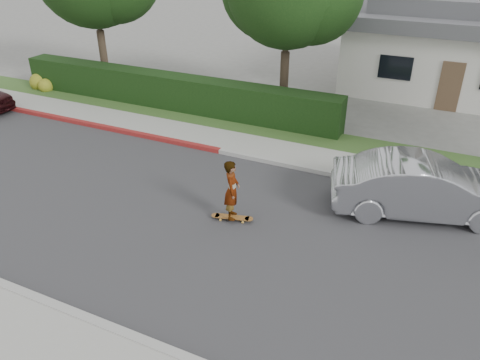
{
  "coord_description": "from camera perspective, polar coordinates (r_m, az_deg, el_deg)",
  "views": [
    {
      "loc": [
        7.94,
        -9.02,
        7.04
      ],
      "look_at": [
        3.25,
        0.96,
        1.0
      ],
      "focal_mm": 35.0,
      "sensor_mm": 36.0,
      "label": 1
    }
  ],
  "objects": [
    {
      "name": "ground",
      "position": [
        13.93,
        -13.93,
        -2.58
      ],
      "size": [
        120.0,
        120.0,
        0.0
      ],
      "primitive_type": "plane",
      "color": "slate",
      "rests_on": "ground"
    },
    {
      "name": "road",
      "position": [
        13.93,
        -13.93,
        -2.57
      ],
      "size": [
        60.0,
        8.0,
        0.01
      ],
      "primitive_type": "cube",
      "color": "#2D2D30",
      "rests_on": "ground"
    },
    {
      "name": "curb_near",
      "position": [
        11.66,
        -26.49,
        -11.61
      ],
      "size": [
        60.0,
        0.2,
        0.15
      ],
      "primitive_type": "cube",
      "color": "#9E9E99",
      "rests_on": "ground"
    },
    {
      "name": "curb_far",
      "position": [
        16.85,
        -5.48,
        4.16
      ],
      "size": [
        60.0,
        0.2,
        0.15
      ],
      "primitive_type": "cube",
      "color": "#9E9E99",
      "rests_on": "ground"
    },
    {
      "name": "curb_red_section",
      "position": [
        19.7,
        -18.25,
        6.55
      ],
      "size": [
        12.0,
        0.21,
        0.15
      ],
      "primitive_type": "cube",
      "color": "maroon",
      "rests_on": "ground"
    },
    {
      "name": "sidewalk_far",
      "position": [
        17.56,
        -4.01,
        5.23
      ],
      "size": [
        60.0,
        1.6,
        0.12
      ],
      "primitive_type": "cube",
      "color": "gray",
      "rests_on": "ground"
    },
    {
      "name": "planting_strip",
      "position": [
        18.87,
        -1.66,
        6.96
      ],
      "size": [
        60.0,
        1.6,
        0.1
      ],
      "primitive_type": "cube",
      "color": "#2D4C1E",
      "rests_on": "ground"
    },
    {
      "name": "hedge",
      "position": [
        20.55,
        -8.55,
        10.58
      ],
      "size": [
        15.0,
        1.0,
        1.5
      ],
      "primitive_type": "cube",
      "color": "black",
      "rests_on": "ground"
    },
    {
      "name": "flowering_shrub",
      "position": [
        24.81,
        -23.05,
        10.78
      ],
      "size": [
        1.4,
        1.0,
        0.9
      ],
      "color": "#2D4C19",
      "rests_on": "ground"
    },
    {
      "name": "house",
      "position": [
        25.5,
        25.71,
        14.84
      ],
      "size": [
        10.6,
        8.6,
        4.3
      ],
      "color": "beige",
      "rests_on": "ground"
    },
    {
      "name": "skateboard",
      "position": [
        12.65,
        -0.97,
        -4.56
      ],
      "size": [
        1.16,
        0.51,
        0.11
      ],
      "rotation": [
        0.0,
        0.0,
        0.25
      ],
      "color": "gold",
      "rests_on": "ground"
    },
    {
      "name": "skateboarder",
      "position": [
        12.21,
        -1.0,
        -1.22
      ],
      "size": [
        0.59,
        0.71,
        1.67
      ],
      "primitive_type": "imported",
      "rotation": [
        0.0,
        0.0,
        1.93
      ],
      "color": "white",
      "rests_on": "skateboard"
    },
    {
      "name": "car_silver",
      "position": [
        13.55,
        21.53,
        -0.85
      ],
      "size": [
        5.19,
        3.03,
        1.62
      ],
      "primitive_type": "imported",
      "rotation": [
        0.0,
        0.0,
        1.86
      ],
      "color": "#AEAFB5",
      "rests_on": "ground"
    }
  ]
}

